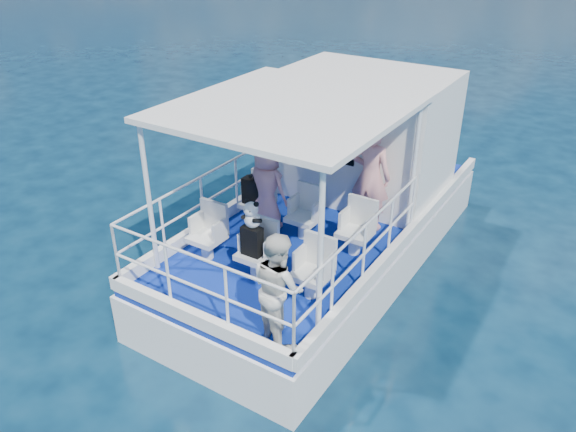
{
  "coord_description": "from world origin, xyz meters",
  "views": [
    {
      "loc": [
        3.95,
        -6.49,
        5.45
      ],
      "look_at": [
        0.09,
        -0.4,
        1.57
      ],
      "focal_mm": 35.0,
      "sensor_mm": 36.0,
      "label": 1
    }
  ],
  "objects_px": {
    "backpack_center": "(252,241)",
    "panda": "(252,214)",
    "passenger_port_fwd": "(267,188)",
    "passenger_stbd_aft": "(278,288)"
  },
  "relations": [
    {
      "from": "passenger_port_fwd",
      "to": "passenger_stbd_aft",
      "type": "distance_m",
      "value": 2.7
    },
    {
      "from": "passenger_port_fwd",
      "to": "panda",
      "type": "xyz_separation_m",
      "value": [
        0.63,
        -1.27,
        0.28
      ]
    },
    {
      "from": "passenger_port_fwd",
      "to": "backpack_center",
      "type": "distance_m",
      "value": 1.44
    },
    {
      "from": "backpack_center",
      "to": "passenger_port_fwd",
      "type": "bearing_deg",
      "value": 116.16
    },
    {
      "from": "passenger_port_fwd",
      "to": "panda",
      "type": "distance_m",
      "value": 1.44
    },
    {
      "from": "panda",
      "to": "passenger_stbd_aft",
      "type": "bearing_deg",
      "value": -41.64
    },
    {
      "from": "passenger_stbd_aft",
      "to": "passenger_port_fwd",
      "type": "bearing_deg",
      "value": -25.1
    },
    {
      "from": "passenger_port_fwd",
      "to": "passenger_stbd_aft",
      "type": "xyz_separation_m",
      "value": [
        1.63,
        -2.16,
        -0.01
      ]
    },
    {
      "from": "backpack_center",
      "to": "panda",
      "type": "distance_m",
      "value": 0.41
    },
    {
      "from": "backpack_center",
      "to": "panda",
      "type": "relative_size",
      "value": 1.09
    }
  ]
}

